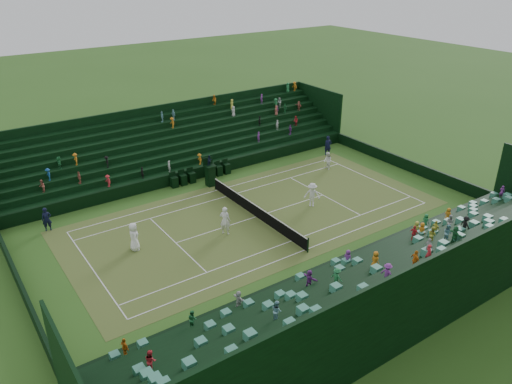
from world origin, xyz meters
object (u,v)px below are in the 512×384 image
at_px(tennis_net, 256,211).
at_px(umpire_chair, 210,173).
at_px(player_near_east, 225,220).
at_px(player_far_west, 328,161).
at_px(player_near_west, 134,237).
at_px(player_far_east, 312,195).

relative_size(tennis_net, umpire_chair, 4.41).
distance_m(player_near_east, player_far_west, 14.10).
height_order(player_near_west, player_far_west, player_near_west).
bearing_deg(umpire_chair, player_far_west, 74.40).
bearing_deg(umpire_chair, player_far_east, 30.25).
bearing_deg(tennis_net, player_near_east, -75.71).
height_order(umpire_chair, player_far_east, umpire_chair).
bearing_deg(player_near_east, player_far_west, -110.66).
relative_size(player_near_west, player_far_west, 1.22).
height_order(tennis_net, player_far_west, player_far_west).
distance_m(tennis_net, player_far_west, 10.95).
height_order(tennis_net, player_near_west, player_near_west).
xyz_separation_m(umpire_chair, player_near_east, (7.42, -3.11, -0.12)).
bearing_deg(player_near_west, umpire_chair, -44.88).
xyz_separation_m(tennis_net, player_near_east, (0.78, -3.06, 0.49)).
relative_size(umpire_chair, player_near_east, 1.31).
height_order(umpire_chair, player_near_west, umpire_chair).
xyz_separation_m(player_near_west, player_far_west, (-3.03, 19.16, -0.17)).
bearing_deg(player_near_east, tennis_net, -115.29).
bearing_deg(player_near_west, tennis_net, -83.11).
bearing_deg(tennis_net, umpire_chair, 179.55).
relative_size(player_near_east, player_far_west, 1.29).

